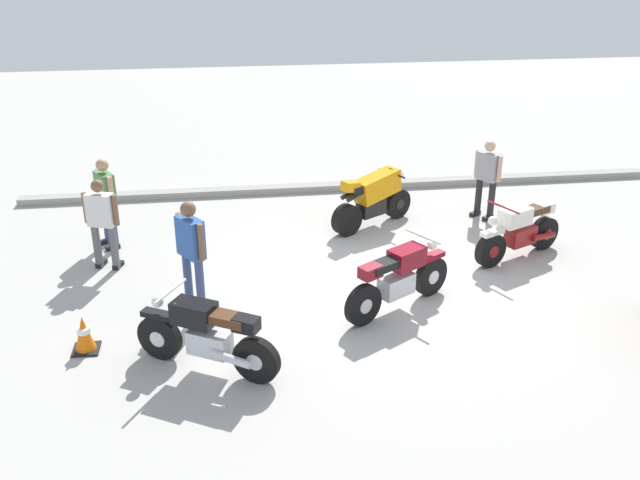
% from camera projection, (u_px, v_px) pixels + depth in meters
% --- Properties ---
extents(ground_plane, '(40.00, 40.00, 0.00)m').
position_uv_depth(ground_plane, '(394.00, 285.00, 11.51)').
color(ground_plane, '#ADAAA3').
extents(curb_edge, '(14.00, 0.30, 0.15)m').
position_uv_depth(curb_edge, '(347.00, 186.00, 15.64)').
color(curb_edge, gray).
rests_on(curb_edge, ground).
extents(motorcycle_cream_vintage, '(1.83, 1.03, 1.07)m').
position_uv_depth(motorcycle_cream_vintage, '(520.00, 231.00, 12.28)').
color(motorcycle_cream_vintage, black).
rests_on(motorcycle_cream_vintage, ground).
extents(motorcycle_orange_sportbike, '(1.75, 1.20, 1.14)m').
position_uv_depth(motorcycle_orange_sportbike, '(374.00, 197.00, 13.55)').
color(motorcycle_orange_sportbike, black).
rests_on(motorcycle_orange_sportbike, ground).
extents(motorcycle_black_cruiser, '(1.87, 1.14, 1.09)m').
position_uv_depth(motorcycle_black_cruiser, '(206.00, 335.00, 9.10)').
color(motorcycle_black_cruiser, black).
rests_on(motorcycle_black_cruiser, ground).
extents(motorcycle_maroon_cruiser, '(1.84, 1.21, 1.09)m').
position_uv_depth(motorcycle_maroon_cruiser, '(398.00, 278.00, 10.58)').
color(motorcycle_maroon_cruiser, black).
rests_on(motorcycle_maroon_cruiser, ground).
extents(person_in_white_shirt, '(0.62, 0.43, 1.60)m').
position_uv_depth(person_in_white_shirt, '(102.00, 219.00, 11.71)').
color(person_in_white_shirt, '#59595B').
rests_on(person_in_white_shirt, ground).
extents(person_in_green_shirt, '(0.48, 0.60, 1.66)m').
position_uv_depth(person_in_green_shirt, '(106.00, 197.00, 12.54)').
color(person_in_green_shirt, '#384772').
rests_on(person_in_green_shirt, ground).
extents(person_in_gray_shirt, '(0.49, 0.56, 1.58)m').
position_uv_depth(person_in_gray_shirt, '(487.00, 175.00, 13.84)').
color(person_in_gray_shirt, '#262628').
rests_on(person_in_gray_shirt, ground).
extents(person_in_blue_shirt, '(0.51, 0.59, 1.72)m').
position_uv_depth(person_in_blue_shirt, '(191.00, 248.00, 10.45)').
color(person_in_blue_shirt, '#384772').
rests_on(person_in_blue_shirt, ground).
extents(traffic_cone, '(0.36, 0.36, 0.53)m').
position_uv_depth(traffic_cone, '(84.00, 334.00, 9.63)').
color(traffic_cone, black).
rests_on(traffic_cone, ground).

